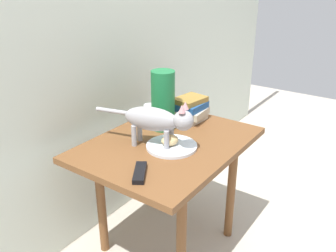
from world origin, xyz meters
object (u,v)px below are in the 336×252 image
at_px(cat, 157,120).
at_px(tv_remote, 140,173).
at_px(candle_jar, 150,113).
at_px(plate, 172,146).
at_px(book_stack, 191,109).
at_px(green_vase, 163,100).
at_px(side_table, 168,156).
at_px(bread_roll, 170,140).

height_order(cat, tv_remote, cat).
bearing_deg(candle_jar, cat, -136.22).
distance_m(plate, book_stack, 0.35).
bearing_deg(cat, candle_jar, 43.78).
height_order(book_stack, candle_jar, book_stack).
xyz_separation_m(book_stack, tv_remote, (-0.60, -0.14, -0.06)).
bearing_deg(tv_remote, green_vase, -8.74).
xyz_separation_m(cat, book_stack, (0.36, 0.04, -0.07)).
bearing_deg(side_table, candle_jar, 54.63).
xyz_separation_m(bread_roll, cat, (-0.02, 0.05, 0.09)).
bearing_deg(book_stack, tv_remote, -167.26).
xyz_separation_m(green_vase, candle_jar, (0.05, 0.12, -0.11)).
relative_size(side_table, plate, 3.60).
xyz_separation_m(book_stack, candle_jar, (-0.12, 0.19, -0.03)).
distance_m(plate, green_vase, 0.27).
distance_m(plate, candle_jar, 0.36).
relative_size(side_table, cat, 1.80).
relative_size(side_table, green_vase, 2.79).
xyz_separation_m(candle_jar, tv_remote, (-0.48, -0.32, -0.03)).
height_order(book_stack, tv_remote, book_stack).
height_order(plate, bread_roll, bread_roll).
bearing_deg(book_stack, plate, -162.82).
relative_size(bread_roll, cat, 0.17).
relative_size(side_table, book_stack, 4.61).
bearing_deg(candle_jar, tv_remote, -146.29).
height_order(plate, book_stack, book_stack).
distance_m(cat, book_stack, 0.37).
relative_size(green_vase, tv_remote, 2.01).
distance_m(green_vase, candle_jar, 0.18).
distance_m(cat, tv_remote, 0.29).
height_order(side_table, green_vase, green_vase).
xyz_separation_m(side_table, plate, (-0.04, -0.05, 0.09)).
height_order(plate, green_vase, green_vase).
relative_size(book_stack, tv_remote, 1.22).
relative_size(plate, tv_remote, 1.56).
relative_size(green_vase, candle_jar, 3.55).
bearing_deg(green_vase, cat, -150.70).
height_order(cat, candle_jar, cat).
distance_m(book_stack, candle_jar, 0.22).
bearing_deg(tv_remote, cat, -12.54).
xyz_separation_m(side_table, book_stack, (0.29, 0.05, 0.14)).
relative_size(side_table, candle_jar, 9.91).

